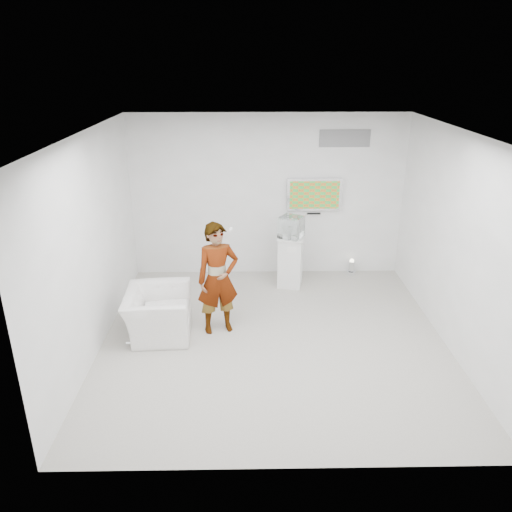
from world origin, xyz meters
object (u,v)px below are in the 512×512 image
Objects in this scene: pedestal at (290,261)px; floor_uplight at (351,267)px; tv at (314,194)px; person at (218,279)px; armchair at (158,313)px.

pedestal reaches higher than floor_uplight.
tv is 1.31m from pedestal.
person is 5.79× the size of floor_uplight.
armchair is 2.70m from pedestal.
tv is 3.62m from armchair.
pedestal is (2.11, 1.68, 0.12)m from armchair.
armchair reaches higher than floor_uplight.
tv is 3.39× the size of floor_uplight.
person is (-1.66, -2.15, -0.70)m from tv.
armchair is 3.97m from floor_uplight.
tv is 0.59× the size of person.
tv reaches higher than pedestal.
armchair is at bearing -147.06° from floor_uplight.
person is 1.61× the size of armchair.
pedestal is at bearing 35.51° from person.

